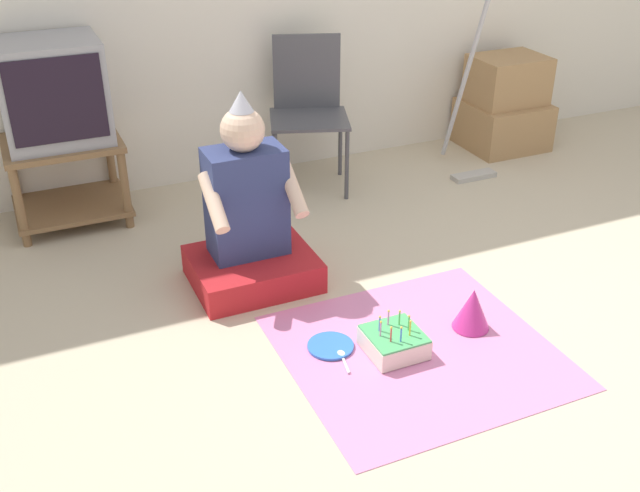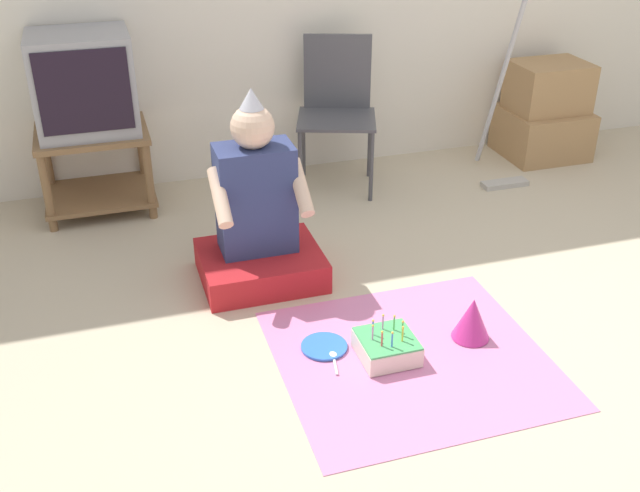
{
  "view_description": "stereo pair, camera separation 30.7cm",
  "coord_description": "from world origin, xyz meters",
  "px_view_note": "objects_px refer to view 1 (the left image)",
  "views": [
    {
      "loc": [
        -1.84,
        -2.04,
        1.83
      ],
      "look_at": [
        -0.75,
        0.42,
        0.35
      ],
      "focal_mm": 42.0,
      "sensor_mm": 36.0,
      "label": 1
    },
    {
      "loc": [
        -1.55,
        -2.15,
        1.83
      ],
      "look_at": [
        -0.75,
        0.42,
        0.35
      ],
      "focal_mm": 42.0,
      "sensor_mm": 36.0,
      "label": 2
    }
  ],
  "objects_px": {
    "birthday_cake": "(394,342)",
    "dust_mop": "(470,120)",
    "folding_chair": "(308,103)",
    "party_hat_blue": "(472,309)",
    "tv": "(52,91)",
    "cardboard_box_stack": "(504,106)",
    "paper_plate": "(331,346)",
    "person_seated": "(249,224)"
  },
  "relations": [
    {
      "from": "dust_mop",
      "to": "party_hat_blue",
      "type": "relative_size",
      "value": 6.41
    },
    {
      "from": "cardboard_box_stack",
      "to": "paper_plate",
      "type": "bearing_deg",
      "value": -141.05
    },
    {
      "from": "dust_mop",
      "to": "birthday_cake",
      "type": "relative_size",
      "value": 5.3
    },
    {
      "from": "folding_chair",
      "to": "paper_plate",
      "type": "distance_m",
      "value": 1.74
    },
    {
      "from": "folding_chair",
      "to": "cardboard_box_stack",
      "type": "relative_size",
      "value": 1.42
    },
    {
      "from": "dust_mop",
      "to": "paper_plate",
      "type": "bearing_deg",
      "value": -139.01
    },
    {
      "from": "folding_chair",
      "to": "birthday_cake",
      "type": "xyz_separation_m",
      "value": [
        -0.35,
        -1.7,
        -0.44
      ]
    },
    {
      "from": "birthday_cake",
      "to": "paper_plate",
      "type": "distance_m",
      "value": 0.26
    },
    {
      "from": "dust_mop",
      "to": "person_seated",
      "type": "xyz_separation_m",
      "value": [
        -1.63,
        -0.68,
        -0.05
      ]
    },
    {
      "from": "folding_chair",
      "to": "dust_mop",
      "type": "height_order",
      "value": "dust_mop"
    },
    {
      "from": "folding_chair",
      "to": "dust_mop",
      "type": "relative_size",
      "value": 0.73
    },
    {
      "from": "party_hat_blue",
      "to": "birthday_cake",
      "type": "bearing_deg",
      "value": -177.21
    },
    {
      "from": "person_seated",
      "to": "dust_mop",
      "type": "bearing_deg",
      "value": 22.54
    },
    {
      "from": "party_hat_blue",
      "to": "tv",
      "type": "bearing_deg",
      "value": 128.63
    },
    {
      "from": "birthday_cake",
      "to": "person_seated",
      "type": "bearing_deg",
      "value": 113.75
    },
    {
      "from": "cardboard_box_stack",
      "to": "birthday_cake",
      "type": "height_order",
      "value": "cardboard_box_stack"
    },
    {
      "from": "folding_chair",
      "to": "dust_mop",
      "type": "xyz_separation_m",
      "value": [
        0.94,
        -0.26,
        -0.15
      ]
    },
    {
      "from": "tv",
      "to": "folding_chair",
      "type": "relative_size",
      "value": 0.6
    },
    {
      "from": "folding_chair",
      "to": "birthday_cake",
      "type": "distance_m",
      "value": 1.79
    },
    {
      "from": "birthday_cake",
      "to": "dust_mop",
      "type": "bearing_deg",
      "value": 48.15
    },
    {
      "from": "tv",
      "to": "cardboard_box_stack",
      "type": "xyz_separation_m",
      "value": [
        2.77,
        -0.03,
        -0.44
      ]
    },
    {
      "from": "dust_mop",
      "to": "tv",
      "type": "bearing_deg",
      "value": 172.13
    },
    {
      "from": "tv",
      "to": "cardboard_box_stack",
      "type": "relative_size",
      "value": 0.85
    },
    {
      "from": "cardboard_box_stack",
      "to": "birthday_cake",
      "type": "relative_size",
      "value": 2.71
    },
    {
      "from": "dust_mop",
      "to": "birthday_cake",
      "type": "height_order",
      "value": "dust_mop"
    },
    {
      "from": "folding_chair",
      "to": "party_hat_blue",
      "type": "relative_size",
      "value": 4.67
    },
    {
      "from": "folding_chair",
      "to": "paper_plate",
      "type": "bearing_deg",
      "value": -109.99
    },
    {
      "from": "person_seated",
      "to": "paper_plate",
      "type": "xyz_separation_m",
      "value": [
        0.12,
        -0.64,
        -0.28
      ]
    },
    {
      "from": "dust_mop",
      "to": "party_hat_blue",
      "type": "height_order",
      "value": "dust_mop"
    },
    {
      "from": "tv",
      "to": "party_hat_blue",
      "type": "bearing_deg",
      "value": -51.37
    },
    {
      "from": "folding_chair",
      "to": "person_seated",
      "type": "distance_m",
      "value": 1.18
    },
    {
      "from": "cardboard_box_stack",
      "to": "person_seated",
      "type": "distance_m",
      "value": 2.31
    },
    {
      "from": "tv",
      "to": "folding_chair",
      "type": "xyz_separation_m",
      "value": [
        1.36,
        -0.06,
        -0.22
      ]
    },
    {
      "from": "tv",
      "to": "paper_plate",
      "type": "xyz_separation_m",
      "value": [
        0.79,
        -1.63,
        -0.7
      ]
    },
    {
      "from": "folding_chair",
      "to": "party_hat_blue",
      "type": "bearing_deg",
      "value": -89.04
    },
    {
      "from": "dust_mop",
      "to": "paper_plate",
      "type": "relative_size",
      "value": 6.2
    },
    {
      "from": "cardboard_box_stack",
      "to": "paper_plate",
      "type": "distance_m",
      "value": 2.56
    },
    {
      "from": "party_hat_blue",
      "to": "paper_plate",
      "type": "bearing_deg",
      "value": 169.7
    },
    {
      "from": "cardboard_box_stack",
      "to": "party_hat_blue",
      "type": "xyz_separation_m",
      "value": [
        -1.38,
        -1.71,
        -0.18
      ]
    },
    {
      "from": "folding_chair",
      "to": "party_hat_blue",
      "type": "distance_m",
      "value": 1.73
    },
    {
      "from": "paper_plate",
      "to": "person_seated",
      "type": "bearing_deg",
      "value": 100.33
    },
    {
      "from": "person_seated",
      "to": "cardboard_box_stack",
      "type": "bearing_deg",
      "value": 24.69
    }
  ]
}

